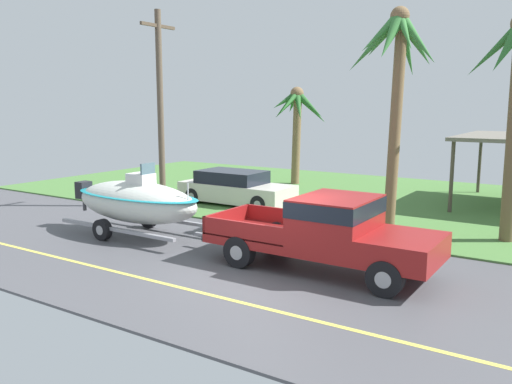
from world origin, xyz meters
name	(u,v)px	position (x,y,z in m)	size (l,w,h in m)	color
ground	(385,214)	(0.00, 8.38, -0.01)	(36.00, 22.00, 0.11)	#4C4C51
pickup_truck_towing	(334,230)	(1.29, 1.07, 1.04)	(5.93, 2.14, 1.86)	maroon
boat_on_trailer	(136,201)	(-5.36, 1.07, 1.08)	(5.84, 2.17, 2.29)	gray
parked_sedan_near	(236,188)	(-5.70, 6.87, 0.67)	(4.68, 1.90, 1.38)	beige
palm_tree_near_right	(396,63)	(1.14, 5.56, 5.24)	(2.94, 2.77, 6.87)	brown
palm_tree_mid	(298,112)	(-6.27, 13.10, 3.64)	(2.98, 3.62, 4.88)	brown
utility_pole	(160,107)	(-7.94, 5.03, 3.92)	(0.24, 1.80, 7.54)	brown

